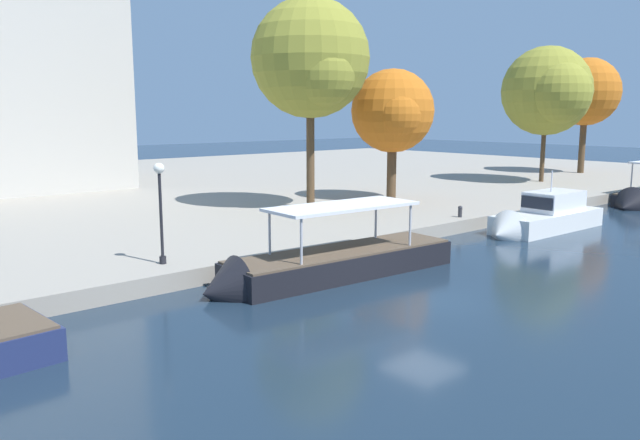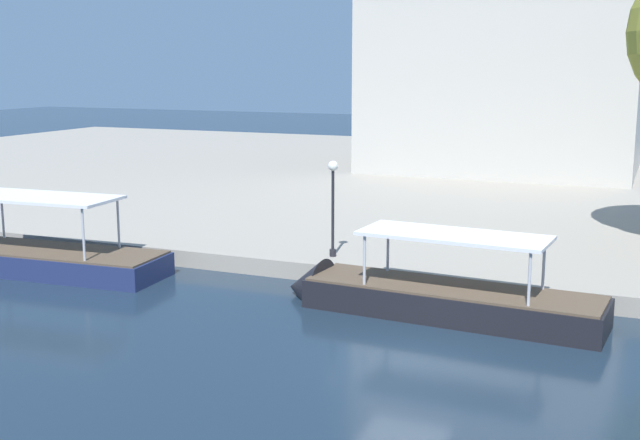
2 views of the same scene
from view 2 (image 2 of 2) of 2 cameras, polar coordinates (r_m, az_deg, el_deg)
The scene contains 5 objects.
ground_plane at distance 24.23m, azimuth 5.92°, elevation -9.70°, with size 220.00×220.00×0.00m, color #192838.
dock_promenade at distance 57.03m, azimuth 16.24°, elevation 2.24°, with size 120.00×55.00×0.72m, color gray.
tour_boat_1 at distance 36.24m, azimuth -20.07°, elevation -2.80°, with size 12.01×3.72×4.36m.
tour_boat_2 at distance 28.45m, azimuth 7.47°, elevation -5.69°, with size 11.51×3.31×3.81m.
lamp_post at distance 32.96m, azimuth 0.91°, elevation 1.71°, with size 0.42×0.42×3.95m.
Camera 2 is at (6.58, -21.71, 8.49)m, focal length 45.64 mm.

